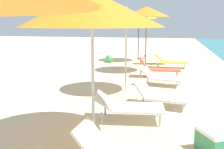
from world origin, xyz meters
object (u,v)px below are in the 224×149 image
(lounger_fourth_shoreside, at_px, (160,77))
(lounger_fifth_shoreside, at_px, (170,61))
(lounger_farthest_inland, at_px, (152,58))
(beach_ball, at_px, (109,59))
(cooler_box, at_px, (212,142))
(lounger_fourth_inland, at_px, (160,95))
(umbrella_farthest, at_px, (139,15))
(umbrella_fourth, at_px, (126,17))
(lounger_fifth_inland, at_px, (158,68))
(lounger_third_shoreside, at_px, (128,106))
(umbrella_third, at_px, (92,9))
(lounger_farthest_shoreside, at_px, (153,54))
(umbrella_fifth, at_px, (147,12))

(lounger_fourth_shoreside, distance_m, lounger_fifth_shoreside, 3.60)
(lounger_farthest_inland, height_order, beach_ball, lounger_farthest_inland)
(lounger_fourth_shoreside, distance_m, cooler_box, 4.67)
(lounger_fourth_shoreside, relative_size, lounger_fourth_inland, 1.00)
(lounger_fourth_shoreside, bearing_deg, umbrella_farthest, 114.08)
(lounger_fourth_shoreside, xyz_separation_m, beach_ball, (-2.80, 4.67, -0.09))
(umbrella_fourth, relative_size, lounger_fifth_inland, 1.58)
(umbrella_fourth, height_order, lounger_fourth_inland, umbrella_fourth)
(lounger_fourth_shoreside, height_order, lounger_farthest_inland, lounger_farthest_inland)
(beach_ball, bearing_deg, cooler_box, -67.57)
(lounger_fourth_shoreside, height_order, lounger_fifth_inland, lounger_fifth_inland)
(lounger_third_shoreside, distance_m, lounger_fourth_inland, 1.30)
(umbrella_fourth, height_order, beach_ball, umbrella_fourth)
(beach_ball, bearing_deg, umbrella_fourth, -71.97)
(umbrella_third, xyz_separation_m, umbrella_fourth, (-0.05, 3.46, -0.06))
(umbrella_third, bearing_deg, lounger_farthest_shoreside, 89.11)
(umbrella_fifth, xyz_separation_m, lounger_farthest_shoreside, (0.00, 4.02, -2.15))
(umbrella_fifth, relative_size, lounger_farthest_shoreside, 2.18)
(umbrella_farthest, height_order, lounger_farthest_inland, umbrella_farthest)
(umbrella_third, distance_m, lounger_fourth_inland, 3.08)
(lounger_fourth_shoreside, bearing_deg, lounger_farthest_shoreside, 106.04)
(cooler_box, bearing_deg, umbrella_third, 176.61)
(umbrella_third, xyz_separation_m, umbrella_fifth, (0.17, 6.93, 0.23))
(umbrella_fourth, xyz_separation_m, lounger_fifth_shoreside, (1.21, 4.57, -1.84))
(umbrella_fourth, height_order, lounger_farthest_shoreside, umbrella_fourth)
(umbrella_fourth, height_order, lounger_fourth_shoreside, umbrella_fourth)
(umbrella_farthest, distance_m, cooler_box, 10.65)
(umbrella_fifth, bearing_deg, lounger_fourth_inland, -79.84)
(umbrella_farthest, xyz_separation_m, cooler_box, (2.45, -10.13, -2.19))
(lounger_fifth_inland, bearing_deg, umbrella_fifth, 112.02)
(umbrella_third, xyz_separation_m, lounger_fifth_inland, (0.75, 5.78, -1.85))
(lounger_fourth_shoreside, distance_m, umbrella_fifth, 3.36)
(umbrella_farthest, relative_size, lounger_farthest_shoreside, 2.12)
(umbrella_third, height_order, umbrella_fourth, umbrella_third)
(umbrella_fifth, distance_m, umbrella_farthest, 3.17)
(umbrella_fifth, distance_m, cooler_box, 7.59)
(lounger_fifth_inland, bearing_deg, lounger_third_shoreside, -98.36)
(lounger_fourth_inland, relative_size, beach_ball, 3.54)
(umbrella_third, relative_size, umbrella_fourth, 1.05)
(umbrella_fifth, height_order, lounger_fifth_inland, umbrella_fifth)
(lounger_farthest_shoreside, bearing_deg, lounger_fifth_inland, -84.20)
(lounger_fourth_inland, bearing_deg, lounger_farthest_inland, 106.57)
(beach_ball, height_order, cooler_box, beach_ball)
(umbrella_third, height_order, lounger_farthest_shoreside, umbrella_third)
(lounger_farthest_inland, bearing_deg, cooler_box, -89.90)
(umbrella_third, distance_m, lounger_fifth_inland, 6.11)
(umbrella_fifth, relative_size, beach_ball, 6.99)
(umbrella_farthest, relative_size, beach_ball, 6.78)
(umbrella_fourth, xyz_separation_m, umbrella_fifth, (0.22, 3.47, 0.29))
(umbrella_fifth, bearing_deg, lounger_third_shoreside, -87.42)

